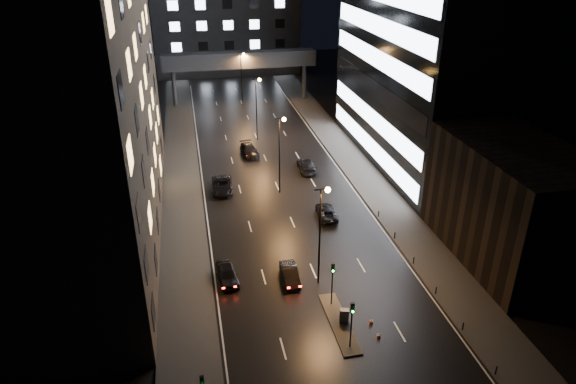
% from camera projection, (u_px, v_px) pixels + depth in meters
% --- Properties ---
extents(ground, '(160.00, 160.00, 0.00)m').
position_uv_depth(ground, '(265.00, 158.00, 77.42)').
color(ground, black).
rests_on(ground, ground).
extents(sidewalk_left, '(5.00, 110.00, 0.15)m').
position_uv_depth(sidewalk_left, '(181.00, 178.00, 70.76)').
color(sidewalk_left, '#383533').
rests_on(sidewalk_left, ground).
extents(sidewalk_right, '(5.00, 110.00, 0.15)m').
position_uv_depth(sidewalk_right, '(355.00, 164.00, 75.23)').
color(sidewalk_right, '#383533').
rests_on(sidewalk_right, ground).
extents(building_left, '(15.00, 48.00, 40.00)m').
position_uv_depth(building_left, '(61.00, 48.00, 50.48)').
color(building_left, '#2D2319').
rests_on(building_left, ground).
extents(building_right_low, '(10.00, 18.00, 12.00)m').
position_uv_depth(building_right_low, '(511.00, 204.00, 51.10)').
color(building_right_low, black).
rests_on(building_right_low, ground).
extents(building_far, '(34.00, 14.00, 25.00)m').
position_uv_depth(building_far, '(225.00, 19.00, 122.81)').
color(building_far, '#333335').
rests_on(building_far, ground).
extents(skybridge, '(30.00, 3.00, 10.00)m').
position_uv_depth(skybridge, '(240.00, 61.00, 100.07)').
color(skybridge, '#333335').
rests_on(skybridge, ground).
extents(median_island, '(1.60, 8.00, 0.15)m').
position_uv_depth(median_island, '(339.00, 323.00, 44.06)').
color(median_island, '#383533').
rests_on(median_island, ground).
extents(traffic_signal_near, '(0.28, 0.34, 4.40)m').
position_uv_depth(traffic_signal_near, '(332.00, 277.00, 44.91)').
color(traffic_signal_near, black).
rests_on(traffic_signal_near, median_island).
extents(traffic_signal_far, '(0.28, 0.34, 4.40)m').
position_uv_depth(traffic_signal_far, '(352.00, 318.00, 40.08)').
color(traffic_signal_far, black).
rests_on(traffic_signal_far, median_island).
extents(bollard_row, '(0.12, 25.12, 0.90)m').
position_uv_depth(bollard_row, '(424.00, 275.00, 49.62)').
color(bollard_row, black).
rests_on(bollard_row, ground).
extents(streetlight_near, '(1.45, 0.50, 10.15)m').
position_uv_depth(streetlight_near, '(322.00, 224.00, 46.46)').
color(streetlight_near, black).
rests_on(streetlight_near, ground).
extents(streetlight_mid_a, '(1.45, 0.50, 10.15)m').
position_uv_depth(streetlight_mid_a, '(281.00, 146.00, 64.02)').
color(streetlight_mid_a, black).
rests_on(streetlight_mid_a, ground).
extents(streetlight_mid_b, '(1.45, 0.50, 10.15)m').
position_uv_depth(streetlight_mid_b, '(257.00, 101.00, 81.59)').
color(streetlight_mid_b, black).
rests_on(streetlight_mid_b, ground).
extents(streetlight_far, '(1.45, 0.50, 10.15)m').
position_uv_depth(streetlight_far, '(242.00, 72.00, 99.15)').
color(streetlight_far, black).
rests_on(streetlight_far, ground).
extents(car_away_a, '(2.26, 4.61, 1.51)m').
position_uv_depth(car_away_a, '(227.00, 274.00, 49.31)').
color(car_away_a, black).
rests_on(car_away_a, ground).
extents(car_away_b, '(1.57, 4.24, 1.39)m').
position_uv_depth(car_away_b, '(290.00, 274.00, 49.37)').
color(car_away_b, black).
rests_on(car_away_b, ground).
extents(car_away_c, '(2.88, 5.80, 1.58)m').
position_uv_depth(car_away_c, '(222.00, 185.00, 66.94)').
color(car_away_c, black).
rests_on(car_away_c, ground).
extents(car_away_d, '(2.74, 5.53, 1.54)m').
position_uv_depth(car_away_d, '(249.00, 150.00, 78.11)').
color(car_away_d, black).
rests_on(car_away_d, ground).
extents(car_toward_a, '(2.78, 5.07, 1.35)m').
position_uv_depth(car_toward_a, '(327.00, 212.00, 60.76)').
color(car_toward_a, black).
rests_on(car_toward_a, ground).
extents(car_toward_b, '(2.48, 5.51, 1.57)m').
position_uv_depth(car_toward_b, '(306.00, 165.00, 72.86)').
color(car_toward_b, black).
rests_on(car_toward_b, ground).
extents(utility_cabinet, '(0.87, 0.67, 1.29)m').
position_uv_depth(utility_cabinet, '(344.00, 316.00, 43.80)').
color(utility_cabinet, '#4D4D50').
rests_on(utility_cabinet, median_island).
extents(cone_a, '(0.46, 0.46, 0.49)m').
position_uv_depth(cone_a, '(371.00, 321.00, 43.99)').
color(cone_a, '#E23C0B').
rests_on(cone_a, ground).
extents(cone_b, '(0.42, 0.42, 0.50)m').
position_uv_depth(cone_b, '(379.00, 335.00, 42.41)').
color(cone_b, '#FF460D').
rests_on(cone_b, ground).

